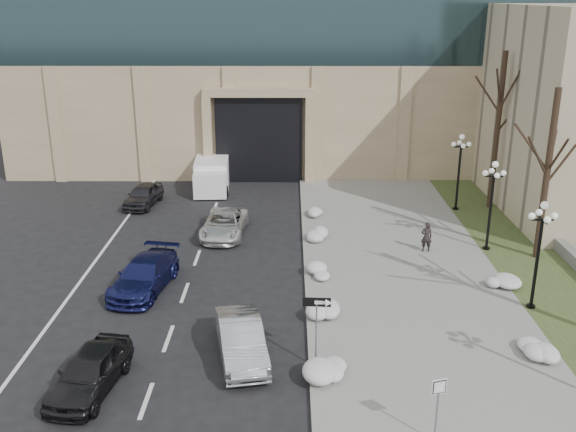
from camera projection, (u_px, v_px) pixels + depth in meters
name	position (u px, v px, depth m)	size (l,w,h in m)	color
sidewalk	(410.00, 292.00, 28.37)	(9.00, 40.00, 0.12)	gray
curb	(309.00, 292.00, 28.38)	(0.30, 40.00, 0.14)	gray
grass_strip	(557.00, 293.00, 28.34)	(4.00, 40.00, 0.10)	#364924
car_a	(90.00, 371.00, 21.21)	(1.69, 4.19, 1.43)	black
car_b	(241.00, 340.00, 23.13)	(1.54, 4.42, 1.46)	#9A9DA1
car_c	(144.00, 275.00, 28.50)	(2.00, 4.92, 1.43)	#171B52
car_d	(224.00, 224.00, 35.03)	(2.19, 4.74, 1.32)	silver
car_e	(143.00, 195.00, 40.00)	(1.60, 3.98, 1.35)	#2C2C30
pedestrian	(426.00, 237.00, 32.48)	(0.57, 0.38, 1.56)	black
box_truck	(212.00, 173.00, 43.75)	(2.57, 6.42, 2.00)	white
one_way_sign	(321.00, 311.00, 22.01)	(1.01, 0.28, 2.72)	slate
keep_sign	(438.00, 397.00, 18.30)	(0.47, 0.18, 2.22)	slate
snow_clump_c	(324.00, 373.00, 21.88)	(1.10, 1.60, 0.36)	silver
snow_clump_d	(320.00, 310.00, 26.22)	(1.10, 1.60, 0.36)	silver
snow_clump_e	(316.00, 272.00, 29.84)	(1.10, 1.60, 0.36)	silver
snow_clump_f	(314.00, 237.00, 34.13)	(1.10, 1.60, 0.36)	silver
snow_clump_g	(314.00, 211.00, 38.24)	(1.10, 1.60, 0.36)	silver
snow_clump_i	(542.00, 348.00, 23.38)	(1.10, 1.60, 0.36)	silver
snow_clump_j	(499.00, 281.00, 28.87)	(1.10, 1.60, 0.36)	silver
lamppost_b	(540.00, 241.00, 25.94)	(1.18, 1.18, 4.76)	black
lamppost_c	(492.00, 194.00, 32.09)	(1.18, 1.18, 4.76)	black
lamppost_d	(460.00, 162.00, 38.23)	(1.18, 1.18, 4.76)	black
tree_mid	(550.00, 151.00, 30.34)	(3.20, 3.20, 8.50)	black
tree_far	(500.00, 109.00, 37.69)	(3.20, 3.20, 9.50)	black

